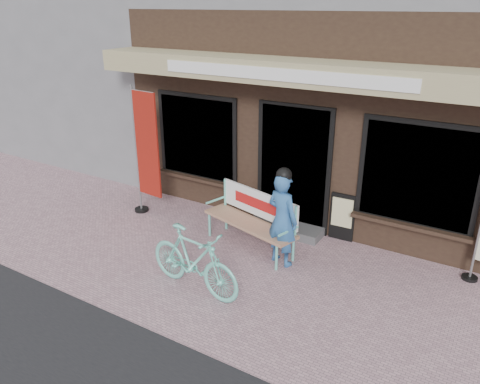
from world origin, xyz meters
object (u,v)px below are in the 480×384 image
Objects in this scene: person at (282,218)px; menu_stand at (342,216)px; bench at (253,215)px; bicycle at (194,260)px; nobori_red at (146,151)px.

person is 1.36m from menu_stand.
bicycle is at bearing -77.53° from bench.
nobori_red reaches higher than person.
bench is at bearing 174.05° from person.
bench is 1.51m from menu_stand.
bench is 0.70m from person.
nobori_red is 3.63m from menu_stand.
menu_stand is at bearing -19.48° from bicycle.
nobori_red is (-2.21, 1.59, 0.77)m from bicycle.
menu_stand is at bearing 19.98° from nobori_red.
nobori_red reaches higher than bicycle.
bench is at bearing 3.99° from bicycle.
nobori_red is (-2.90, 0.31, 0.48)m from person.
menu_stand is (0.52, 1.21, -0.34)m from person.
nobori_red is (-2.27, 0.07, 0.69)m from bench.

